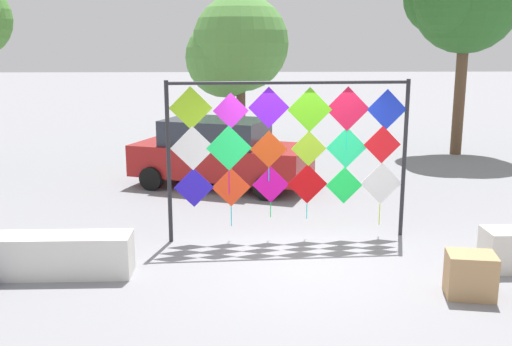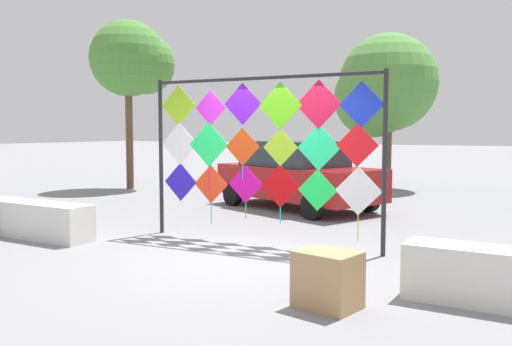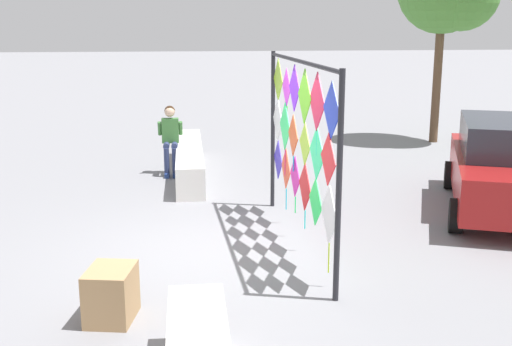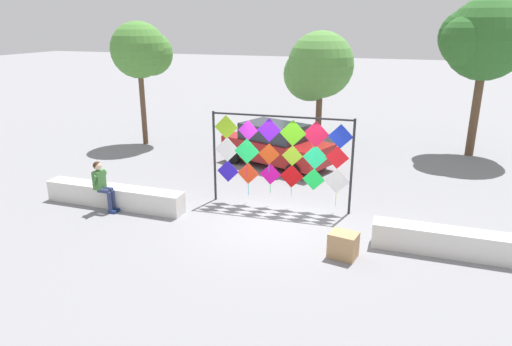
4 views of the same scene
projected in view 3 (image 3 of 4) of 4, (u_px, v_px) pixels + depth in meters
The scene contains 6 objects.
ground at pixel (219, 251), 9.19m from camera, with size 120.00×120.00×0.00m, color gray.
plaza_ledge_left at pixel (189, 160), 13.68m from camera, with size 4.34×0.54×0.61m, color silver.
kite_display_rack at pixel (299, 132), 9.10m from camera, with size 4.06×0.28×2.71m.
seated_vendor at pixel (170, 135), 13.58m from camera, with size 0.65×0.52×1.46m.
parked_car at pixel (508, 166), 10.93m from camera, with size 4.41×3.07×1.57m.
cardboard_box_large at pixel (111, 294), 7.03m from camera, with size 0.62×0.48×0.59m, color tan.
Camera 3 is at (8.68, -0.42, 3.23)m, focal length 44.99 mm.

